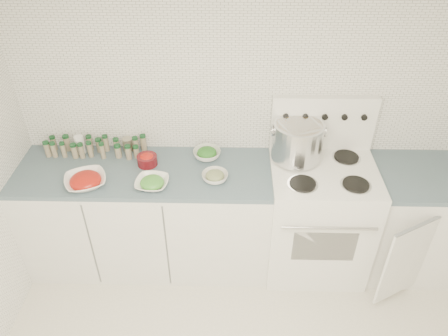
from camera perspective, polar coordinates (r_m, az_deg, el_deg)
room_walls at (r=1.81m, az=6.79°, el=-6.82°), size 3.54×3.04×2.52m
counter_left at (r=3.49m, az=-9.73°, el=-6.23°), size 1.85×0.62×0.90m
stove at (r=3.46m, az=12.07°, el=-6.00°), size 0.76×0.70×1.36m
counter_right at (r=3.73m, az=24.54°, el=-6.29°), size 0.89×0.82×0.90m
stock_pot at (r=3.17m, az=9.59°, el=3.72°), size 0.38×0.36×0.28m
bowl_tomato at (r=3.14m, az=-17.64°, el=-1.59°), size 0.36×0.36×0.09m
bowl_snowpea at (r=3.02m, az=-9.38°, el=-1.92°), size 0.25×0.25×0.08m
bowl_broccoli at (r=3.26m, az=-2.25°, el=1.91°), size 0.26×0.26×0.08m
bowl_zucchini at (r=3.04m, az=-1.19°, el=-1.10°), size 0.21×0.21×0.07m
bowl_pepper at (r=3.23m, az=-10.01°, el=1.11°), size 0.15×0.15×0.09m
salt_canister at (r=3.47m, az=-18.30°, el=2.92°), size 0.08×0.08×0.14m
tin_can at (r=3.41m, az=-12.44°, el=3.04°), size 0.09×0.09×0.10m
spice_cluster at (r=3.42m, az=-16.49°, el=2.64°), size 0.75×0.16×0.14m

